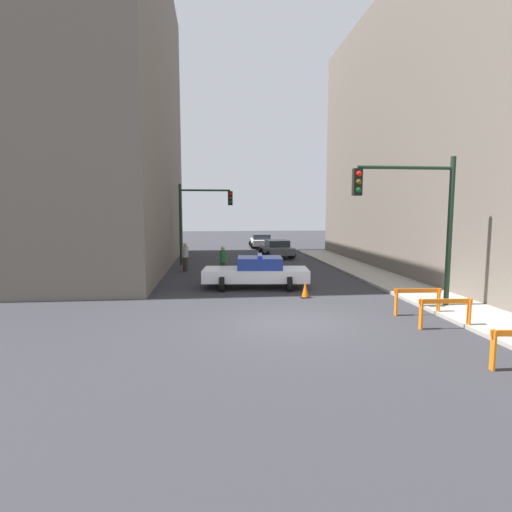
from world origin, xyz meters
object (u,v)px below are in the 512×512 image
object	(u,v)px
parked_car_mid	(261,241)
pedestrian_crossing	(223,261)
traffic_light_near	(419,209)
barrier_back	(418,297)
traffic_cone	(305,290)
parked_car_near	(277,248)
police_car	(257,272)
barrier_mid	(445,308)
traffic_light_far	(198,212)
pedestrian_corner	(185,257)

from	to	relation	value
parked_car_mid	pedestrian_crossing	bearing A→B (deg)	-101.31
traffic_light_near	barrier_back	distance (m)	3.05
traffic_cone	barrier_back	bearing A→B (deg)	-45.32
parked_car_near	traffic_cone	world-z (taller)	parked_car_near
police_car	traffic_light_near	bearing A→B (deg)	-125.88
traffic_light_near	barrier_mid	world-z (taller)	traffic_light_near
parked_car_near	barrier_mid	size ratio (longest dim) A/B	2.75
traffic_light_far	traffic_cone	bearing A→B (deg)	-66.58
pedestrian_corner	parked_car_near	bearing A→B (deg)	-29.19
traffic_light_far	traffic_cone	distance (m)	11.99
traffic_light_far	barrier_mid	world-z (taller)	traffic_light_far
parked_car_near	pedestrian_corner	bearing A→B (deg)	-137.39
police_car	pedestrian_corner	distance (m)	6.48
police_car	pedestrian_crossing	size ratio (longest dim) A/B	2.93
pedestrian_crossing	barrier_mid	xyz separation A→B (m)	(6.22, -9.86, -0.24)
pedestrian_corner	barrier_back	bearing A→B (deg)	-127.62
traffic_light_far	barrier_mid	xyz separation A→B (m)	(7.68, -15.31, -2.78)
traffic_cone	traffic_light_far	bearing A→B (deg)	113.42
barrier_back	pedestrian_corner	bearing A→B (deg)	127.52
traffic_light_near	parked_car_near	xyz separation A→B (m)	(-2.26, 16.64, -2.86)
parked_car_near	parked_car_mid	distance (m)	7.95
barrier_mid	traffic_cone	distance (m)	5.61
parked_car_near	barrier_mid	world-z (taller)	parked_car_near
pedestrian_corner	traffic_cone	world-z (taller)	pedestrian_corner
pedestrian_crossing	barrier_back	distance (m)	10.36
traffic_light_far	barrier_mid	distance (m)	17.35
traffic_light_far	police_car	size ratio (longest dim) A/B	1.07
traffic_light_near	traffic_light_far	distance (m)	15.20
pedestrian_corner	barrier_mid	bearing A→B (deg)	-131.26
parked_car_near	traffic_cone	size ratio (longest dim) A/B	6.70
parked_car_near	barrier_back	bearing A→B (deg)	-87.13
police_car	pedestrian_corner	bearing A→B (deg)	39.04
police_car	parked_car_near	size ratio (longest dim) A/B	1.11
traffic_light_near	traffic_light_far	xyz separation A→B (m)	(-8.03, 12.91, -0.13)
traffic_light_near	pedestrian_crossing	size ratio (longest dim) A/B	3.13
traffic_light_near	parked_car_near	size ratio (longest dim) A/B	1.18
police_car	parked_car_near	bearing A→B (deg)	-7.52
traffic_light_far	parked_car_near	bearing A→B (deg)	32.89
pedestrian_crossing	barrier_back	size ratio (longest dim) A/B	1.04
traffic_cone	pedestrian_corner	bearing A→B (deg)	124.18
traffic_light_far	barrier_back	xyz separation A→B (m)	(7.67, -13.73, -2.78)
barrier_back	barrier_mid	bearing A→B (deg)	-89.54
police_car	barrier_back	bearing A→B (deg)	-132.69
parked_car_mid	traffic_light_near	bearing A→B (deg)	-82.10
pedestrian_crossing	barrier_back	xyz separation A→B (m)	(6.21, -8.29, -0.24)
traffic_light_near	police_car	xyz separation A→B (m)	(-5.13, 4.58, -2.81)
parked_car_mid	pedestrian_crossing	world-z (taller)	pedestrian_crossing
parked_car_mid	pedestrian_corner	xyz separation A→B (m)	(-6.20, -14.58, 0.19)
traffic_light_near	parked_car_mid	xyz separation A→B (m)	(-2.48, 24.58, -2.86)
barrier_back	police_car	bearing A→B (deg)	131.43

